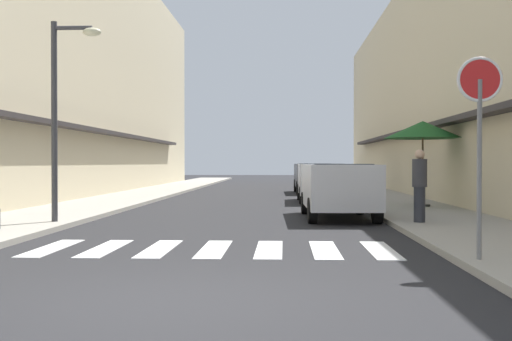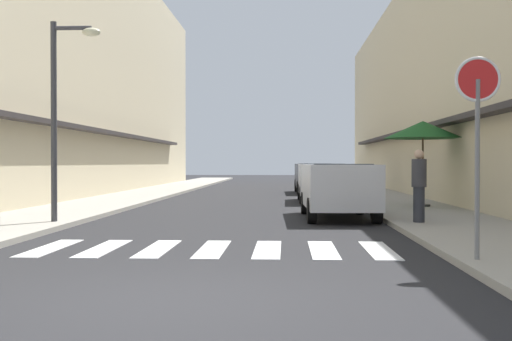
% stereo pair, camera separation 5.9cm
% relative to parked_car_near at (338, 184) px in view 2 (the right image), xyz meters
% --- Properties ---
extents(ground_plane, '(101.01, 101.01, 0.00)m').
position_rel_parked_car_near_xyz_m(ground_plane, '(-2.66, 8.43, -0.92)').
color(ground_plane, '#232326').
extents(sidewalk_left, '(2.94, 64.28, 0.12)m').
position_rel_parked_car_near_xyz_m(sidewalk_left, '(-7.83, 8.43, -0.86)').
color(sidewalk_left, '#9E998E').
rests_on(sidewalk_left, ground_plane).
extents(sidewalk_right, '(2.94, 64.28, 0.12)m').
position_rel_parked_car_near_xyz_m(sidewalk_right, '(2.52, 8.43, -0.86)').
color(sidewalk_right, '#9E998E').
rests_on(sidewalk_right, ground_plane).
extents(building_row_left, '(5.50, 43.32, 11.92)m').
position_rel_parked_car_near_xyz_m(building_row_left, '(-11.80, 9.72, 5.03)').
color(building_row_left, beige).
rests_on(building_row_left, ground_plane).
extents(building_row_right, '(5.50, 43.32, 9.77)m').
position_rel_parked_car_near_xyz_m(building_row_right, '(6.48, 9.72, 3.96)').
color(building_row_right, beige).
rests_on(building_row_right, ground_plane).
extents(crosswalk, '(6.15, 2.20, 0.01)m').
position_rel_parked_car_near_xyz_m(crosswalk, '(-2.66, -5.94, -0.92)').
color(crosswalk, silver).
rests_on(crosswalk, ground_plane).
extents(parked_car_near, '(1.90, 4.24, 1.47)m').
position_rel_parked_car_near_xyz_m(parked_car_near, '(0.00, 0.00, 0.00)').
color(parked_car_near, silver).
rests_on(parked_car_near, ground_plane).
extents(parked_car_mid, '(1.83, 3.99, 1.47)m').
position_rel_parked_car_near_xyz_m(parked_car_mid, '(-0.00, 6.94, -0.00)').
color(parked_car_mid, silver).
rests_on(parked_car_mid, ground_plane).
extents(parked_car_far, '(1.88, 4.49, 1.47)m').
position_rel_parked_car_near_xyz_m(parked_car_far, '(-0.00, 13.77, 0.00)').
color(parked_car_far, black).
rests_on(parked_car_far, ground_plane).
extents(round_street_sign, '(0.65, 0.07, 2.88)m').
position_rel_parked_car_near_xyz_m(round_street_sign, '(1.32, -7.59, 1.41)').
color(round_street_sign, slate).
rests_on(round_street_sign, sidewalk_right).
extents(street_lamp, '(1.19, 0.28, 4.68)m').
position_rel_parked_car_near_xyz_m(street_lamp, '(-6.62, -2.34, 2.11)').
color(street_lamp, '#38383D').
rests_on(street_lamp, sidewalk_left).
extents(cafe_umbrella, '(2.45, 2.45, 2.70)m').
position_rel_parked_car_near_xyz_m(cafe_umbrella, '(2.95, 3.15, 1.61)').
color(cafe_umbrella, '#262626').
rests_on(cafe_umbrella, sidewalk_right).
extents(pedestrian_walking_near, '(0.34, 0.34, 1.69)m').
position_rel_parked_car_near_xyz_m(pedestrian_walking_near, '(1.69, -2.12, 0.09)').
color(pedestrian_walking_near, '#282B33').
rests_on(pedestrian_walking_near, sidewalk_right).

